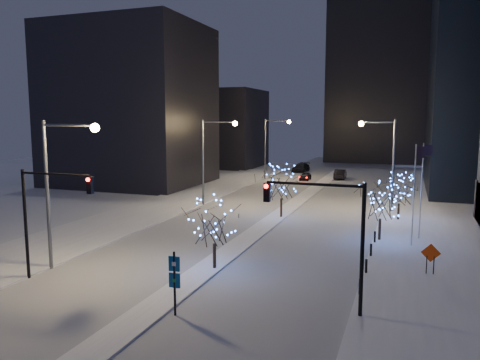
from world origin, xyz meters
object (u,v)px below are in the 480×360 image
at_px(street_lamp_east, 385,153).
at_px(car_mid, 340,174).
at_px(street_lamp_w_near, 59,174).
at_px(street_lamp_w_far, 271,140).
at_px(holiday_tree_plaza_far, 399,190).
at_px(car_near, 305,176).
at_px(holiday_tree_median_far, 281,184).
at_px(traffic_signal_west, 44,207).
at_px(holiday_tree_plaza_near, 381,201).
at_px(traffic_signal_east, 332,225).
at_px(street_lamp_w_mid, 211,150).
at_px(holiday_tree_median_near, 214,223).
at_px(wayfinding_sign, 174,277).
at_px(construction_sign, 431,256).
at_px(car_far, 301,168).

bearing_deg(street_lamp_east, car_mid, 107.24).
xyz_separation_m(street_lamp_w_near, street_lamp_w_far, (0.00, 50.00, 0.00)).
height_order(car_mid, holiday_tree_plaza_far, holiday_tree_plaza_far).
relative_size(car_near, holiday_tree_median_far, 0.71).
bearing_deg(holiday_tree_median_far, car_mid, 87.68).
relative_size(traffic_signal_west, holiday_tree_median_far, 1.34).
relative_size(holiday_tree_median_far, holiday_tree_plaza_near, 1.05).
relative_size(street_lamp_w_far, traffic_signal_east, 1.43).
bearing_deg(street_lamp_w_far, street_lamp_w_near, -90.00).
relative_size(street_lamp_w_near, holiday_tree_median_far, 1.91).
height_order(street_lamp_w_mid, traffic_signal_east, street_lamp_w_mid).
xyz_separation_m(holiday_tree_median_far, holiday_tree_plaza_near, (10.00, -5.99, -0.19)).
distance_m(car_mid, holiday_tree_median_near, 50.99).
distance_m(traffic_signal_west, traffic_signal_east, 17.41).
bearing_deg(wayfinding_sign, construction_sign, 38.96).
xyz_separation_m(holiday_tree_median_near, holiday_tree_median_far, (0.00, 17.42, 0.34)).
bearing_deg(street_lamp_w_mid, car_near, 77.80).
distance_m(street_lamp_w_mid, holiday_tree_plaza_near, 22.07).
bearing_deg(traffic_signal_east, traffic_signal_west, -176.71).
distance_m(holiday_tree_plaza_near, construction_sign, 8.89).
distance_m(street_lamp_w_far, holiday_tree_plaza_far, 33.58).
height_order(street_lamp_w_mid, car_near, street_lamp_w_mid).
bearing_deg(street_lamp_east, car_near, 120.26).
distance_m(street_lamp_w_near, street_lamp_w_far, 50.00).
relative_size(holiday_tree_median_far, wayfinding_sign, 1.53).
distance_m(traffic_signal_east, holiday_tree_median_near, 9.73).
bearing_deg(construction_sign, holiday_tree_median_near, -165.37).
height_order(street_lamp_w_mid, holiday_tree_median_near, street_lamp_w_mid).
bearing_deg(street_lamp_w_near, traffic_signal_west, -76.04).
xyz_separation_m(street_lamp_w_far, traffic_signal_west, (0.50, -52.00, -1.74)).
bearing_deg(construction_sign, car_near, 111.66).
xyz_separation_m(traffic_signal_east, holiday_tree_plaza_near, (1.56, 16.02, -1.39)).
bearing_deg(holiday_tree_median_far, street_lamp_w_mid, 157.08).
distance_m(street_lamp_east, car_mid, 28.31).
relative_size(street_lamp_w_far, street_lamp_east, 1.00).
bearing_deg(street_lamp_w_near, car_far, 87.87).
distance_m(car_mid, construction_sign, 48.92).
relative_size(traffic_signal_east, wayfinding_sign, 2.05).
xyz_separation_m(street_lamp_w_mid, car_near, (5.61, 25.98, -5.87)).
height_order(car_mid, holiday_tree_median_far, holiday_tree_median_far).
bearing_deg(car_mid, street_lamp_east, 105.02).
height_order(street_lamp_w_far, traffic_signal_east, street_lamp_w_far).
xyz_separation_m(street_lamp_w_near, wayfinding_sign, (10.40, -3.91, -4.41)).
xyz_separation_m(car_mid, holiday_tree_plaza_far, (9.92, -30.70, 2.26)).
xyz_separation_m(car_far, wayfinding_sign, (8.07, -66.30, 1.27)).
distance_m(traffic_signal_east, holiday_tree_median_far, 23.61).
height_order(holiday_tree_plaza_far, construction_sign, holiday_tree_plaza_far).
bearing_deg(holiday_tree_median_far, car_near, 97.27).
bearing_deg(car_near, wayfinding_sign, -84.80).
distance_m(street_lamp_east, car_far, 38.64).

